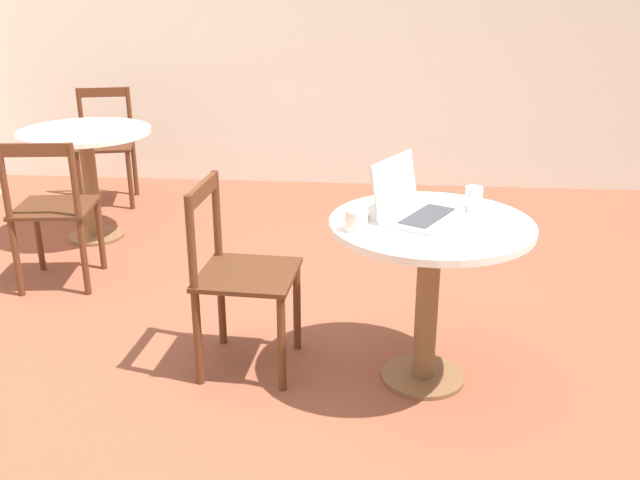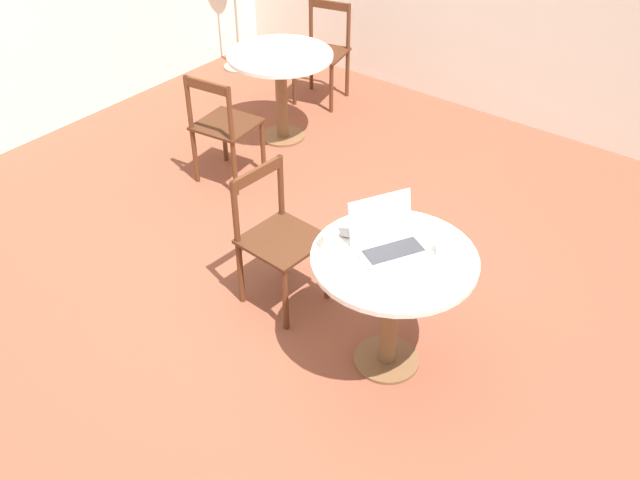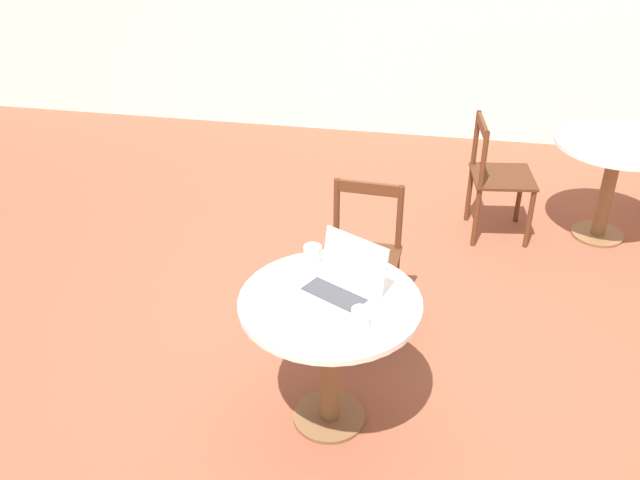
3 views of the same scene
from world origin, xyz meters
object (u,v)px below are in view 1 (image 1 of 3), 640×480
Objects in this scene: chair_near_back at (239,276)px; laptop at (414,206)px; chair_mid_right at (106,146)px; drinking_glass at (474,199)px; cafe_table_near at (430,256)px; mouse at (358,216)px; cafe_table_mid at (87,153)px; chair_mid_left at (53,211)px; mug at (356,220)px.

chair_near_back is 1.98× the size of laptop.
chair_mid_right is 8.30× the size of drinking_glass.
chair_near_back is 2.78m from chair_mid_right.
cafe_table_near is 0.83m from chair_near_back.
mouse is (-0.05, 0.22, -0.03)m from laptop.
laptop is 4.20× the size of drinking_glass.
laptop is (0.04, 0.07, 0.20)m from cafe_table_near.
drinking_glass is at bearing -48.93° from cafe_table_near.
laptop reaches higher than chair_mid_right.
chair_mid_left is (-0.77, -0.10, -0.14)m from cafe_table_mid.
cafe_table_mid is 2.52m from mug.
laptop is (-0.79, -1.94, 0.34)m from chair_mid_left.
cafe_table_mid is 6.70× the size of mug.
chair_near_back is at bearing -123.24° from chair_mid_left.
chair_mid_right is at bearing 43.91° from cafe_table_near.
mug is at bearing -109.58° from chair_near_back.
drinking_glass is at bearing -107.10° from chair_mid_left.
laptop is at bearing 58.86° from cafe_table_near.
mouse reaches higher than cafe_table_mid.
chair_mid_right is at bearing 10.59° from chair_mid_left.
cafe_table_near is 1.00× the size of cafe_table_mid.
mug is 1.21× the size of drinking_glass.
drinking_glass reaches higher than cafe_table_mid.
laptop reaches higher than drinking_glass.
chair_mid_left reaches higher than mug.
chair_near_back is 1.43m from chair_mid_left.
mug is (-0.13, 0.30, 0.20)m from cafe_table_near.
mug reaches higher than cafe_table_near.
mouse is at bearing 102.94° from laptop.
cafe_table_near is at bearing -127.10° from cafe_table_mid.
mouse is at bearing -96.20° from chair_near_back.
chair_mid_right reaches higher than mouse.
cafe_table_mid is 8.10× the size of drinking_glass.
cafe_table_near is at bearing -112.48° from chair_mid_left.
mouse is at bearing -116.11° from chair_mid_left.
mouse is (-0.84, -1.72, 0.31)m from chair_mid_left.
mug reaches higher than cafe_table_mid.
mouse is 0.80× the size of mug.
mug is at bearing 114.12° from cafe_table_near.
chair_mid_right is at bearing 48.03° from drinking_glass.
chair_near_back is 8.56× the size of mouse.
cafe_table_near is 0.22m from laptop.
mouse is at bearing -0.96° from mug.
chair_mid_left is 1.98× the size of laptop.
laptop reaches higher than cafe_table_mid.
laptop is 0.23m from mouse.
chair_mid_right is 1.98× the size of laptop.
chair_mid_left is (0.78, 1.20, 0.00)m from chair_near_back.
mouse is 0.97× the size of drinking_glass.
chair_mid_left is 1.94m from mouse.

